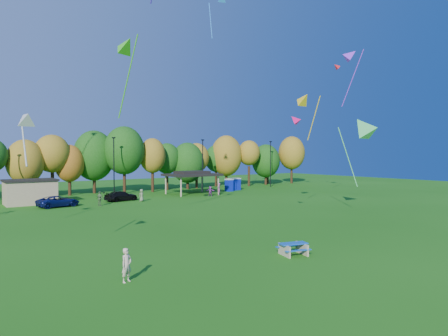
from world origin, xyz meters
TOP-DOWN VIEW (x-y plane):
  - ground at (0.00, 0.00)m, footprint 160.00×160.00m
  - tree_line at (-1.03, 45.51)m, footprint 93.57×10.55m
  - lamp_posts at (2.00, 40.00)m, footprint 64.50×0.25m
  - utility_building at (-10.00, 38.00)m, footprint 6.30×4.30m
  - pavilion at (14.00, 37.00)m, footprint 8.20×6.20m
  - porta_potties at (23.12, 38.10)m, footprint 3.75×2.33m
  - picnic_table at (-1.23, -0.63)m, footprint 2.14×1.93m
  - kite_flyer at (-12.08, 0.48)m, footprint 0.75×0.63m
  - car_c at (-7.72, 32.98)m, footprint 5.35×3.20m
  - car_d at (0.97, 34.53)m, footprint 5.05×2.85m
  - far_person_0 at (3.00, 32.28)m, footprint 0.98×0.84m
  - far_person_1 at (16.81, 33.38)m, footprint 0.77×0.81m
  - far_person_3 at (14.54, 32.50)m, footprint 1.45×1.25m
  - far_person_4 at (-3.22, 31.02)m, footprint 0.84×1.16m
  - kite_0 at (16.88, 6.98)m, footprint 2.88×5.11m
  - kite_1 at (6.90, 7.24)m, footprint 1.41×1.51m
  - kite_3 at (28.99, 20.15)m, footprint 1.58×1.47m
  - kite_5 at (26.96, 16.00)m, footprint 4.36×4.05m
  - kite_9 at (-15.68, 6.41)m, footprint 1.17×2.18m
  - kite_12 at (13.63, 12.31)m, footprint 1.60×3.47m
  - kite_15 at (-6.28, 14.54)m, footprint 2.29×4.51m

SIDE VIEW (x-z plane):
  - ground at x=0.00m, z-range 0.00..0.00m
  - picnic_table at x=-1.23m, z-range 0.06..0.85m
  - car_d at x=0.97m, z-range 0.00..1.38m
  - car_c at x=-7.72m, z-range 0.00..1.39m
  - far_person_3 at x=14.54m, z-range 0.00..1.58m
  - far_person_0 at x=3.00m, z-range 0.00..1.71m
  - kite_flyer at x=-12.08m, z-range 0.00..1.74m
  - far_person_4 at x=-3.22m, z-range 0.00..1.83m
  - far_person_1 at x=16.81m, z-range 0.00..1.86m
  - porta_potties at x=23.12m, z-range 0.01..2.19m
  - utility_building at x=-10.00m, z-range 0.01..3.26m
  - pavilion at x=14.00m, z-range 1.34..5.11m
  - lamp_posts at x=2.00m, z-range 0.36..9.45m
  - tree_line at x=-1.03m, z-range 0.34..11.49m
  - kite_9 at x=-15.68m, z-range 6.79..10.27m
  - kite_0 at x=16.88m, z-range 5.34..13.42m
  - kite_1 at x=6.90m, z-range 9.10..10.30m
  - kite_12 at x=13.63m, z-range 9.81..15.48m
  - kite_15 at x=-6.28m, z-range 12.15..19.73m
  - kite_3 at x=28.99m, z-range 19.02..20.30m
  - kite_5 at x=26.96m, z-range 15.88..24.46m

